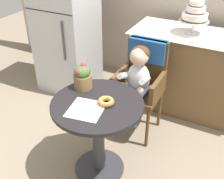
# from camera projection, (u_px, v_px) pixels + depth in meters

# --- Properties ---
(ground_plane) EXTENTS (8.00, 8.00, 0.00)m
(ground_plane) POSITION_uv_depth(u_px,v_px,m) (100.00, 168.00, 2.49)
(ground_plane) COLOR gray
(cafe_table) EXTENTS (0.72, 0.72, 0.72)m
(cafe_table) POSITION_uv_depth(u_px,v_px,m) (98.00, 124.00, 2.22)
(cafe_table) COLOR black
(cafe_table) RESTS_ON ground
(wicker_chair) EXTENTS (0.42, 0.45, 0.95)m
(wicker_chair) POSITION_uv_depth(u_px,v_px,m) (143.00, 73.00, 2.67)
(wicker_chair) COLOR brown
(wicker_chair) RESTS_ON ground
(seated_child) EXTENTS (0.27, 0.32, 0.73)m
(seated_child) POSITION_uv_depth(u_px,v_px,m) (137.00, 77.00, 2.53)
(seated_child) COLOR silver
(seated_child) RESTS_ON ground
(paper_napkin) EXTENTS (0.29, 0.29, 0.00)m
(paper_napkin) POSITION_uv_depth(u_px,v_px,m) (86.00, 109.00, 2.03)
(paper_napkin) COLOR white
(paper_napkin) RESTS_ON cafe_table
(donut_front) EXTENTS (0.13, 0.13, 0.04)m
(donut_front) POSITION_uv_depth(u_px,v_px,m) (106.00, 101.00, 2.08)
(donut_front) COLOR #936033
(donut_front) RESTS_ON cafe_table
(flower_vase) EXTENTS (0.15, 0.15, 0.22)m
(flower_vase) POSITION_uv_depth(u_px,v_px,m) (83.00, 77.00, 2.23)
(flower_vase) COLOR brown
(flower_vase) RESTS_ON cafe_table
(display_counter) EXTENTS (1.56, 0.62, 0.90)m
(display_counter) POSITION_uv_depth(u_px,v_px,m) (201.00, 75.00, 3.01)
(display_counter) COLOR brown
(display_counter) RESTS_ON ground
(tiered_cake_stand) EXTENTS (0.30, 0.30, 0.33)m
(tiered_cake_stand) POSITION_uv_depth(u_px,v_px,m) (195.00, 14.00, 2.73)
(tiered_cake_stand) COLOR silver
(tiered_cake_stand) RESTS_ON display_counter
(refrigerator) EXTENTS (0.64, 0.63, 1.70)m
(refrigerator) POSITION_uv_depth(u_px,v_px,m) (66.00, 23.00, 3.26)
(refrigerator) COLOR #B7BABF
(refrigerator) RESTS_ON ground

